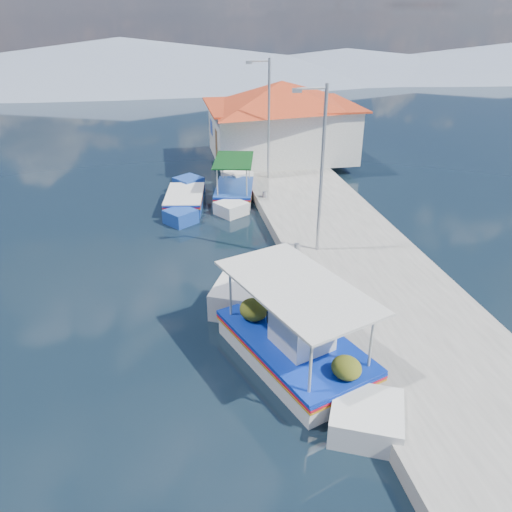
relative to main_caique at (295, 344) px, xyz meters
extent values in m
plane|color=black|center=(-2.25, 3.64, -0.52)|extent=(160.00, 160.00, 0.00)
cube|color=#ACA9A1|center=(3.65, 9.64, -0.27)|extent=(5.00, 44.00, 0.50)
cylinder|color=#A5A8AD|center=(1.55, 0.64, 0.13)|extent=(0.20, 0.20, 0.30)
cylinder|color=#A5A8AD|center=(1.55, 5.64, 0.13)|extent=(0.20, 0.20, 0.30)
cylinder|color=#A5A8AD|center=(1.55, 11.64, 0.13)|extent=(0.20, 0.20, 0.30)
cylinder|color=#A5A8AD|center=(1.55, 17.64, 0.13)|extent=(0.20, 0.20, 0.30)
cube|color=white|center=(-0.03, -0.08, -0.29)|extent=(3.70, 5.01, 0.98)
cube|color=white|center=(1.00, 2.71, -0.16)|extent=(2.18, 2.18, 1.09)
cube|color=white|center=(-1.03, -2.78, -0.29)|extent=(2.11, 2.11, 0.93)
cube|color=#0C2CA5|center=(-0.03, -0.08, 0.17)|extent=(3.81, 5.16, 0.06)
cube|color=red|center=(-0.03, -0.08, 0.08)|extent=(3.81, 5.16, 0.05)
cube|color=orange|center=(-0.03, -0.08, 0.01)|extent=(3.81, 5.16, 0.04)
cube|color=#0C2CA5|center=(-0.03, -0.08, 0.24)|extent=(3.82, 5.12, 0.05)
cube|color=brown|center=(-0.03, -0.08, 0.21)|extent=(3.50, 4.86, 0.05)
cube|color=white|center=(-0.14, -0.37, 0.78)|extent=(1.64, 1.70, 1.14)
cube|color=silver|center=(-0.14, -0.37, 1.37)|extent=(1.79, 1.83, 0.06)
cylinder|color=beige|center=(-0.23, 2.01, 1.04)|extent=(0.07, 0.07, 1.66)
cylinder|color=beige|center=(1.48, 1.38, 1.04)|extent=(0.07, 0.07, 1.66)
cylinder|color=beige|center=(-1.54, -1.53, 1.04)|extent=(0.07, 0.07, 1.66)
cylinder|color=beige|center=(0.17, -2.16, 1.04)|extent=(0.07, 0.07, 1.66)
cube|color=silver|center=(-0.03, -0.08, 1.87)|extent=(3.81, 5.05, 0.07)
ellipsoid|color=#485216|center=(0.09, 1.43, 0.50)|extent=(0.79, 0.87, 0.59)
ellipsoid|color=#485216|center=(0.95, 1.66, 0.46)|extent=(0.66, 0.73, 0.50)
ellipsoid|color=#485216|center=(-0.48, -1.90, 0.47)|extent=(0.70, 0.77, 0.53)
sphere|color=red|center=(1.16, 0.15, 0.99)|extent=(0.41, 0.41, 0.41)
cube|color=white|center=(0.27, 13.04, -0.33)|extent=(2.40, 3.53, 0.83)
cube|color=white|center=(-0.20, 15.16, -0.22)|extent=(1.73, 1.73, 0.91)
cube|color=white|center=(0.73, 10.99, -0.33)|extent=(1.68, 1.68, 0.78)
cube|color=#0C2CA5|center=(0.27, 13.04, 0.06)|extent=(2.47, 3.64, 0.05)
cube|color=red|center=(0.27, 13.04, -0.01)|extent=(2.47, 3.64, 0.04)
cube|color=orange|center=(0.27, 13.04, -0.07)|extent=(2.47, 3.64, 0.03)
cube|color=#1A419D|center=(0.27, 13.04, 0.12)|extent=(2.48, 3.61, 0.04)
cube|color=brown|center=(0.27, 13.04, 0.09)|extent=(2.25, 3.44, 0.04)
cylinder|color=beige|center=(-0.70, 14.22, 0.79)|extent=(0.06, 0.06, 1.39)
cylinder|color=beige|center=(0.66, 14.52, 0.79)|extent=(0.06, 0.06, 1.39)
cylinder|color=beige|center=(-0.11, 11.57, 0.79)|extent=(0.06, 0.06, 1.39)
cylinder|color=beige|center=(1.25, 11.87, 0.79)|extent=(0.06, 0.06, 1.39)
cube|color=#0B3B14|center=(0.27, 13.04, 1.48)|extent=(2.48, 3.55, 0.06)
cube|color=#1A419D|center=(-2.24, 12.37, -0.31)|extent=(2.13, 3.38, 0.88)
cube|color=#1A419D|center=(-2.56, 14.46, -0.20)|extent=(1.68, 1.68, 0.97)
cube|color=#1A419D|center=(-1.93, 10.35, -0.31)|extent=(1.63, 1.63, 0.83)
cube|color=#0C2CA5|center=(-2.24, 12.37, 0.09)|extent=(2.19, 3.48, 0.06)
cube|color=red|center=(-2.24, 12.37, 0.02)|extent=(2.19, 3.48, 0.05)
cube|color=orange|center=(-2.24, 12.37, -0.04)|extent=(2.19, 3.48, 0.04)
cube|color=white|center=(-2.24, 12.37, 0.16)|extent=(2.21, 3.45, 0.05)
cube|color=brown|center=(-2.24, 12.37, 0.13)|extent=(1.99, 3.29, 0.05)
cube|color=white|center=(3.95, 18.64, 1.48)|extent=(8.00, 6.00, 3.00)
cube|color=red|center=(3.95, 18.64, 3.03)|extent=(8.64, 6.48, 0.10)
pyramid|color=red|center=(3.95, 18.64, 3.68)|extent=(10.49, 10.49, 1.40)
cube|color=brown|center=(-0.03, 17.64, 0.98)|extent=(0.06, 1.00, 2.00)
cube|color=#0C2CA5|center=(-0.03, 20.14, 1.58)|extent=(0.06, 1.20, 0.90)
cylinder|color=#A5A8AD|center=(2.35, 5.64, 2.98)|extent=(0.12, 0.12, 6.00)
cylinder|color=#A5A8AD|center=(1.85, 5.64, 5.83)|extent=(1.00, 0.08, 0.08)
cube|color=#A5A8AD|center=(1.35, 5.64, 5.78)|extent=(0.30, 0.14, 0.14)
cylinder|color=#A5A8AD|center=(2.35, 14.64, 2.98)|extent=(0.12, 0.12, 6.00)
cylinder|color=#A5A8AD|center=(1.85, 14.64, 5.83)|extent=(1.00, 0.08, 0.08)
cube|color=#A5A8AD|center=(1.35, 14.64, 5.78)|extent=(0.30, 0.14, 0.14)
cone|color=slate|center=(-7.25, 59.64, 1.93)|extent=(96.00, 96.00, 5.50)
cone|color=slate|center=(22.75, 59.64, 1.08)|extent=(76.80, 76.80, 3.80)
cone|color=slate|center=(47.75, 59.64, 1.28)|extent=(89.60, 89.60, 4.20)
camera|label=1|loc=(-3.08, -10.74, 8.26)|focal=35.24mm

